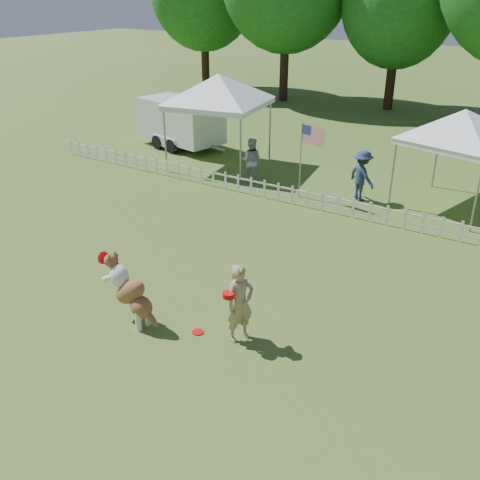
{
  "coord_description": "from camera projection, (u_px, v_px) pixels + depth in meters",
  "views": [
    {
      "loc": [
        6.28,
        -6.88,
        6.13
      ],
      "look_at": [
        0.55,
        2.0,
        1.1
      ],
      "focal_mm": 40.0,
      "sensor_mm": 36.0,
      "label": 1
    }
  ],
  "objects": [
    {
      "name": "spectator_b",
      "position": [
        362.0,
        175.0,
        16.62
      ],
      "size": [
        1.19,
        1.04,
        1.6
      ],
      "primitive_type": "imported",
      "rotation": [
        0.0,
        0.0,
        2.61
      ],
      "color": "#263551",
      "rests_on": "ground"
    },
    {
      "name": "tree_center_left",
      "position": [
        399.0,
        13.0,
        27.36
      ],
      "size": [
        6.0,
        6.0,
        9.8
      ],
      "primitive_type": null,
      "color": "#195518",
      "rests_on": "ground"
    },
    {
      "name": "cargo_trailer",
      "position": [
        181.0,
        123.0,
        22.12
      ],
      "size": [
        4.82,
        2.84,
        1.99
      ],
      "primitive_type": null,
      "rotation": [
        0.0,
        0.0,
        -0.2
      ],
      "color": "white",
      "rests_on": "ground"
    },
    {
      "name": "ground",
      "position": [
        164.0,
        317.0,
        10.93
      ],
      "size": [
        120.0,
        120.0,
        0.0
      ],
      "primitive_type": "plane",
      "color": "#2C571B",
      "rests_on": "ground"
    },
    {
      "name": "canopy_tent_left",
      "position": [
        219.0,
        122.0,
        19.52
      ],
      "size": [
        3.67,
        3.67,
        3.27
      ],
      "primitive_type": null,
      "rotation": [
        0.0,
        0.0,
        0.18
      ],
      "color": "white",
      "rests_on": "ground"
    },
    {
      "name": "frisbee_on_turf",
      "position": [
        198.0,
        332.0,
        10.45
      ],
      "size": [
        0.3,
        0.3,
        0.02
      ],
      "primitive_type": "cylinder",
      "rotation": [
        0.0,
        0.0,
        0.42
      ],
      "color": "red",
      "rests_on": "ground"
    },
    {
      "name": "flag_pole",
      "position": [
        300.0,
        161.0,
        16.66
      ],
      "size": [
        0.92,
        0.3,
        2.4
      ],
      "primitive_type": null,
      "rotation": [
        0.0,
        0.0,
        -0.22
      ],
      "color": "gray",
      "rests_on": "ground"
    },
    {
      "name": "canopy_tent_right",
      "position": [
        457.0,
        161.0,
        15.78
      ],
      "size": [
        3.43,
        3.43,
        2.91
      ],
      "primitive_type": null,
      "rotation": [
        0.0,
        0.0,
        -0.25
      ],
      "color": "white",
      "rests_on": "ground"
    },
    {
      "name": "spectator_a",
      "position": [
        251.0,
        160.0,
        18.2
      ],
      "size": [
        0.9,
        0.8,
        1.53
      ],
      "primitive_type": "imported",
      "rotation": [
        0.0,
        0.0,
        3.5
      ],
      "color": "#9E9EA3",
      "rests_on": "ground"
    },
    {
      "name": "picket_fence",
      "position": [
        314.0,
        200.0,
        16.11
      ],
      "size": [
        22.0,
        0.08,
        0.6
      ],
      "primitive_type": null,
      "color": "white",
      "rests_on": "ground"
    },
    {
      "name": "handler",
      "position": [
        240.0,
        304.0,
        9.94
      ],
      "size": [
        0.58,
        0.68,
        1.57
      ],
      "primitive_type": "imported",
      "rotation": [
        0.0,
        0.0,
        1.15
      ],
      "color": "tan",
      "rests_on": "ground"
    },
    {
      "name": "dog",
      "position": [
        131.0,
        292.0,
        10.48
      ],
      "size": [
        1.39,
        0.58,
        1.39
      ],
      "primitive_type": null,
      "rotation": [
        0.0,
        0.0,
        -0.1
      ],
      "color": "brown",
      "rests_on": "ground"
    }
  ]
}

